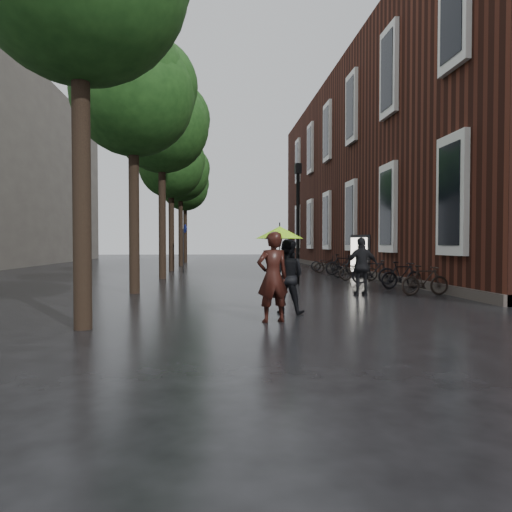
{
  "coord_description": "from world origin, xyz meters",
  "views": [
    {
      "loc": [
        -1.64,
        -7.47,
        1.54
      ],
      "look_at": [
        -0.47,
        5.15,
        1.21
      ],
      "focal_mm": 32.0,
      "sensor_mm": 36.0,
      "label": 1
    }
  ],
  "objects": [
    {
      "name": "ad_lightbox",
      "position": [
        5.3,
        13.39,
        0.99
      ],
      "size": [
        0.3,
        1.31,
        1.97
      ],
      "rotation": [
        0.0,
        0.0,
        0.42
      ],
      "color": "black",
      "rests_on": "ground"
    },
    {
      "name": "person_burgundy",
      "position": [
        -0.48,
        1.43,
        0.89
      ],
      "size": [
        0.73,
        0.57,
        1.79
      ],
      "primitive_type": "imported",
      "rotation": [
        0.0,
        0.0,
        3.38
      ],
      "color": "black",
      "rests_on": "ground"
    },
    {
      "name": "lime_umbrella",
      "position": [
        -0.27,
        1.91,
        1.78
      ],
      "size": [
        1.01,
        1.01,
        1.49
      ],
      "rotation": [
        0.0,
        0.0,
        0.12
      ],
      "color": "black",
      "rests_on": "ground"
    },
    {
      "name": "pedestrian_walking",
      "position": [
        2.8,
        5.86,
        0.87
      ],
      "size": [
        1.02,
        0.43,
        1.74
      ],
      "primitive_type": "imported",
      "rotation": [
        0.0,
        0.0,
        3.14
      ],
      "color": "black",
      "rests_on": "ground"
    },
    {
      "name": "person_black",
      "position": [
        -0.03,
        2.49,
        0.82
      ],
      "size": [
        0.97,
        0.86,
        1.65
      ],
      "primitive_type": "imported",
      "rotation": [
        0.0,
        0.0,
        2.78
      ],
      "color": "black",
      "rests_on": "ground"
    },
    {
      "name": "ground",
      "position": [
        0.0,
        0.0,
        0.0
      ],
      "size": [
        120.0,
        120.0,
        0.0
      ],
      "primitive_type": "plane",
      "color": "black"
    },
    {
      "name": "parked_bicycles",
      "position": [
        4.61,
        12.39,
        0.45
      ],
      "size": [
        2.02,
        13.16,
        1.03
      ],
      "color": "black",
      "rests_on": "ground"
    },
    {
      "name": "lamp_post",
      "position": [
        1.58,
        9.77,
        2.8
      ],
      "size": [
        0.24,
        0.24,
        4.61
      ],
      "rotation": [
        0.0,
        0.0,
        -0.24
      ],
      "color": "black",
      "rests_on": "ground"
    },
    {
      "name": "cycle_sign",
      "position": [
        -3.25,
        17.81,
        1.73
      ],
      "size": [
        0.14,
        0.48,
        2.62
      ],
      "rotation": [
        0.0,
        0.0,
        0.33
      ],
      "color": "#262628",
      "rests_on": "ground"
    },
    {
      "name": "street_trees",
      "position": [
        -3.99,
        15.91,
        6.34
      ],
      "size": [
        4.33,
        34.03,
        8.91
      ],
      "color": "black",
      "rests_on": "ground"
    },
    {
      "name": "brick_building",
      "position": [
        10.47,
        19.46,
        5.99
      ],
      "size": [
        10.2,
        33.2,
        12.0
      ],
      "color": "#38160F",
      "rests_on": "ground"
    }
  ]
}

